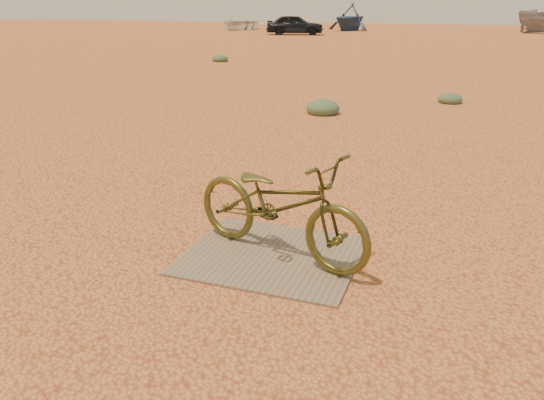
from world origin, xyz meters
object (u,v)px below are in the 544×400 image
(plywood_board, at_px, (272,255))
(boat_near_left, at_px, (240,23))
(bicycle, at_px, (279,205))
(car, at_px, (295,25))
(boat_far_left, at_px, (350,17))

(plywood_board, relative_size, boat_near_left, 0.28)
(bicycle, distance_m, car, 36.00)
(car, relative_size, boat_far_left, 0.98)
(bicycle, bearing_deg, boat_far_left, 28.84)
(boat_near_left, bearing_deg, bicycle, -66.95)
(bicycle, relative_size, boat_near_left, 0.33)
(boat_near_left, distance_m, boat_far_left, 9.58)
(car, height_order, boat_far_left, boat_far_left)
(plywood_board, distance_m, boat_near_left, 44.51)
(plywood_board, height_order, boat_far_left, boat_far_left)
(bicycle, height_order, boat_far_left, boat_far_left)
(bicycle, height_order, car, car)
(boat_near_left, height_order, boat_far_left, boat_far_left)
(car, bearing_deg, boat_far_left, -29.33)
(bicycle, distance_m, boat_near_left, 44.51)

